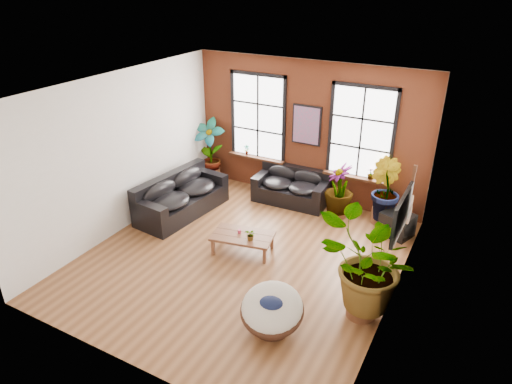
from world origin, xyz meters
TOP-DOWN VIEW (x-y plane):
  - room at (0.00, 0.15)m, footprint 6.04×6.54m
  - sofa_back at (-0.18, 2.85)m, footprint 1.88×0.96m
  - sofa_left at (-2.30, 1.00)m, footprint 1.24×2.47m
  - coffee_table at (-0.11, 0.22)m, footprint 1.37×0.95m
  - papasan_chair at (1.47, -1.57)m, footprint 1.26×1.27m
  - poster at (0.00, 3.18)m, footprint 0.74×0.06m
  - tv_wall_unit at (2.93, 0.60)m, footprint 0.13×1.86m
  - media_box at (2.57, 2.42)m, footprint 0.79×0.72m
  - pot_back_left at (-2.67, 2.89)m, footprint 0.70×0.70m
  - pot_back_right at (2.15, 2.83)m, footprint 0.63×0.63m
  - pot_right_wall at (2.65, -0.54)m, footprint 0.65×0.65m
  - pot_mid at (1.12, 2.62)m, footprint 0.51×0.51m
  - floor_plant_back_left at (-2.66, 2.86)m, footprint 0.94×0.69m
  - floor_plant_back_right at (2.11, 2.79)m, footprint 1.01×0.99m
  - floor_plant_right_wall at (2.67, -0.56)m, footprint 2.01×2.03m
  - floor_plant_mid at (1.13, 2.60)m, footprint 0.92×0.92m
  - table_plant at (0.14, 0.11)m, footprint 0.27×0.25m
  - sill_plant_left at (-1.65, 3.13)m, footprint 0.17×0.17m
  - sill_plant_right at (1.70, 3.13)m, footprint 0.19×0.19m

SIDE VIEW (x-z plane):
  - pot_mid at x=1.12m, z-range 0.00..0.33m
  - pot_right_wall at x=2.65m, z-range 0.00..0.36m
  - pot_back_right at x=2.15m, z-range 0.00..0.37m
  - pot_back_left at x=-2.67m, z-range 0.00..0.39m
  - media_box at x=2.57m, z-range 0.00..0.54m
  - coffee_table at x=-0.11m, z-range 0.11..0.60m
  - sofa_back at x=-0.18m, z-range -0.04..0.81m
  - papasan_chair at x=1.47m, z-range 0.01..0.79m
  - sofa_left at x=-2.30m, z-range -0.04..0.90m
  - table_plant at x=0.14m, z-range 0.40..0.65m
  - floor_plant_mid at x=1.13m, z-range 0.14..1.34m
  - floor_plant_back_right at x=2.11m, z-range 0.15..1.57m
  - floor_plant_back_left at x=-2.66m, z-range 0.15..1.80m
  - floor_plant_right_wall at x=2.67m, z-range 0.16..1.87m
  - sill_plant_left at x=-1.65m, z-range 0.90..1.17m
  - sill_plant_right at x=1.70m, z-range 0.90..1.17m
  - tv_wall_unit at x=2.93m, z-range 0.94..2.14m
  - room at x=0.00m, z-range -0.02..3.52m
  - poster at x=0.00m, z-range 1.46..2.44m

